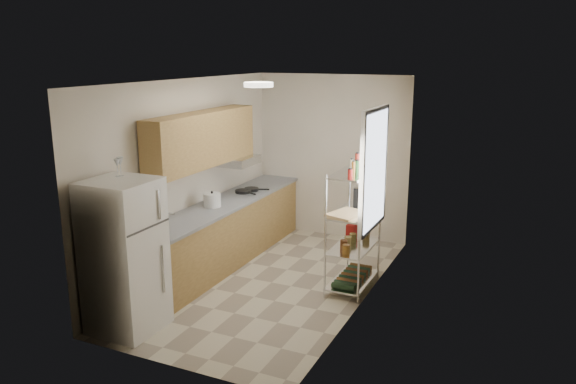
{
  "coord_description": "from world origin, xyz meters",
  "views": [
    {
      "loc": [
        3.04,
        -6.12,
        2.95
      ],
      "look_at": [
        0.12,
        0.25,
        1.18
      ],
      "focal_mm": 35.0,
      "sensor_mm": 36.0,
      "label": 1
    }
  ],
  "objects_px": {
    "frying_pan_large": "(243,191)",
    "rice_cooker": "(212,200)",
    "cutting_board": "(348,214)",
    "espresso_machine": "(362,196)",
    "refrigerator": "(124,256)"
  },
  "relations": [
    {
      "from": "cutting_board",
      "to": "espresso_machine",
      "type": "distance_m",
      "value": 0.49
    },
    {
      "from": "frying_pan_large",
      "to": "espresso_machine",
      "type": "relative_size",
      "value": 0.87
    },
    {
      "from": "refrigerator",
      "to": "rice_cooker",
      "type": "xyz_separation_m",
      "value": [
        -0.06,
        1.85,
        0.16
      ]
    },
    {
      "from": "refrigerator",
      "to": "espresso_machine",
      "type": "xyz_separation_m",
      "value": [
        1.89,
        2.32,
        0.32
      ]
    },
    {
      "from": "frying_pan_large",
      "to": "refrigerator",
      "type": "bearing_deg",
      "value": -67.99
    },
    {
      "from": "espresso_machine",
      "to": "cutting_board",
      "type": "bearing_deg",
      "value": -89.58
    },
    {
      "from": "refrigerator",
      "to": "cutting_board",
      "type": "bearing_deg",
      "value": 45.03
    },
    {
      "from": "refrigerator",
      "to": "rice_cooker",
      "type": "distance_m",
      "value": 1.86
    },
    {
      "from": "frying_pan_large",
      "to": "cutting_board",
      "type": "bearing_deg",
      "value": -2.86
    },
    {
      "from": "refrigerator",
      "to": "frying_pan_large",
      "type": "height_order",
      "value": "refrigerator"
    },
    {
      "from": "frying_pan_large",
      "to": "rice_cooker",
      "type": "bearing_deg",
      "value": -69.54
    },
    {
      "from": "rice_cooker",
      "to": "frying_pan_large",
      "type": "height_order",
      "value": "rice_cooker"
    },
    {
      "from": "rice_cooker",
      "to": "espresso_machine",
      "type": "xyz_separation_m",
      "value": [
        1.95,
        0.48,
        0.15
      ]
    },
    {
      "from": "frying_pan_large",
      "to": "cutting_board",
      "type": "relative_size",
      "value": 0.51
    },
    {
      "from": "espresso_machine",
      "to": "rice_cooker",
      "type": "bearing_deg",
      "value": -161.3
    }
  ]
}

